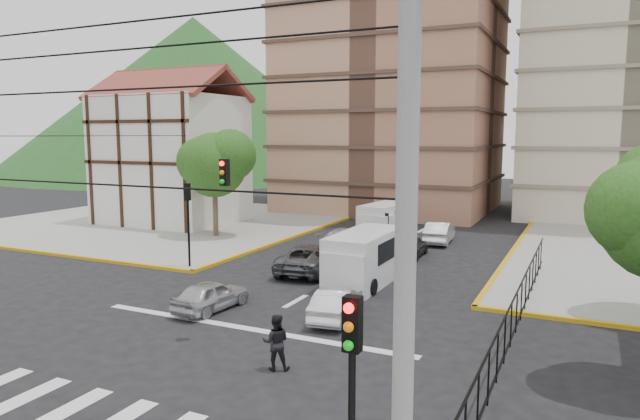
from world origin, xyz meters
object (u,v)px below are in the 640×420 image
Objects in this scene: van_right_lane at (363,260)px; traffic_light_nw at (188,211)px; traffic_light_se at (352,384)px; pedestrian_crosswalk at (276,342)px; car_white_front_right at (336,303)px; van_left_lane at (386,221)px; car_silver_front_left at (211,295)px.

traffic_light_nw is at bearing -174.08° from van_right_lane.
traffic_light_se is 8.35m from pedestrian_crosswalk.
car_white_front_right is at bearing -79.57° from van_right_lane.
traffic_light_se reaches higher than car_white_front_right.
traffic_light_nw is 1.19× the size of car_white_front_right.
traffic_light_nw reaches higher than pedestrian_crosswalk.
pedestrian_crosswalk reaches higher than car_white_front_right.
car_white_front_right is 5.15m from pedestrian_crosswalk.
traffic_light_nw reaches higher than car_white_front_right.
traffic_light_nw is 0.80× the size of van_right_lane.
van_left_lane is at bearing 63.94° from traffic_light_nw.
van_left_lane is 22.80m from pedestrian_crosswalk.
traffic_light_se is 0.80× the size of van_left_lane.
traffic_light_nw reaches higher than car_silver_front_left.
van_left_lane reaches higher than car_silver_front_left.
traffic_light_nw is 1.23× the size of car_silver_front_left.
pedestrian_crosswalk is (-5.02, 6.28, -2.25)m from traffic_light_se.
traffic_light_se is 14.78m from car_silver_front_left.
van_left_lane is at bearing -85.89° from car_white_front_right.
pedestrian_crosswalk is (1.17, -10.23, -0.35)m from van_right_lane.
traffic_light_nw is 2.56× the size of pedestrian_crosswalk.
traffic_light_nw is at bearing -39.98° from car_silver_front_left.
van_right_lane is at bearing -88.63° from car_white_front_right.
van_left_lane is at bearing -104.26° from pedestrian_crosswalk.
pedestrian_crosswalk is (4.18, -22.41, -0.30)m from van_left_lane.
pedestrian_crosswalk is at bearing -83.04° from van_right_lane.
van_left_lane reaches higher than car_white_front_right.
car_white_front_right is at bearing -22.08° from traffic_light_nw.
car_silver_front_left is at bearing -61.79° from pedestrian_crosswalk.
van_right_lane is 12.55m from van_left_lane.
van_right_lane is 5.20m from car_white_front_right.
traffic_light_se reaches higher than car_silver_front_left.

